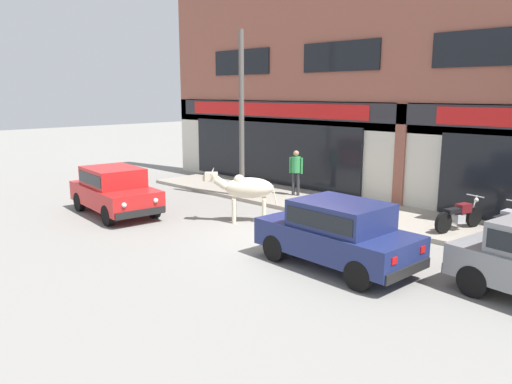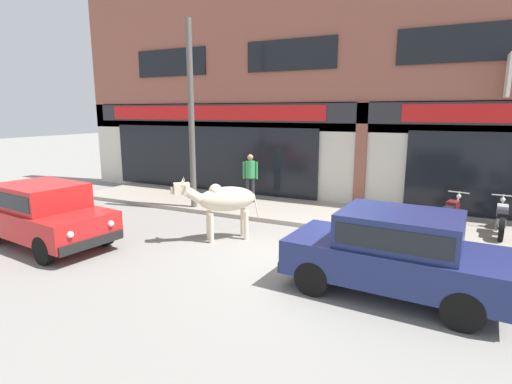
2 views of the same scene
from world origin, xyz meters
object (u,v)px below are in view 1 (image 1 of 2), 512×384
cow (245,188)px  motorcycle_1 (505,223)px  car_1 (114,188)px  pedestrian (296,168)px  utility_pole (242,115)px  car_2 (338,231)px  motorcycle_0 (459,216)px

cow → motorcycle_1: cow is taller
car_1 → pedestrian: size_ratio=2.34×
car_1 → utility_pole: (1.20, 4.30, 2.14)m
car_1 → car_2: 7.76m
cow → pedestrian: size_ratio=1.06×
motorcycle_0 → utility_pole: 7.78m
motorcycle_1 → car_1: bearing=-151.2°
utility_pole → car_1: bearing=-105.6°
pedestrian → utility_pole: utility_pole is taller
pedestrian → car_1: bearing=-113.7°
cow → utility_pole: bearing=138.1°
motorcycle_1 → pedestrian: 7.19m
car_1 → utility_pole: bearing=74.4°
cow → pedestrian: pedestrian is taller
motorcycle_0 → utility_pole: size_ratio=0.31×
motorcycle_0 → pedestrian: (-6.02, 0.43, 0.60)m
car_2 → utility_pole: size_ratio=0.65×
car_1 → pedestrian: bearing=66.3°
car_1 → motorcycle_0: bearing=31.7°
cow → pedestrian: 3.67m
cow → motorcycle_0: cow is taller
car_1 → car_2: bearing=6.7°
car_1 → motorcycle_1: (9.66, 5.30, -0.30)m
car_2 → motorcycle_1: size_ratio=2.03×
car_2 → motorcycle_1: bearing=66.0°
cow → car_2: (4.14, -1.27, -0.19)m
utility_pole → motorcycle_0: bearing=7.5°
cow → motorcycle_1: size_ratio=0.93×
motorcycle_0 → utility_pole: (-7.33, -0.96, 2.44)m
car_2 → pedestrian: (-5.21, 4.78, 0.30)m
pedestrian → cow: bearing=-73.1°
motorcycle_1 → pedestrian: size_ratio=1.13×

